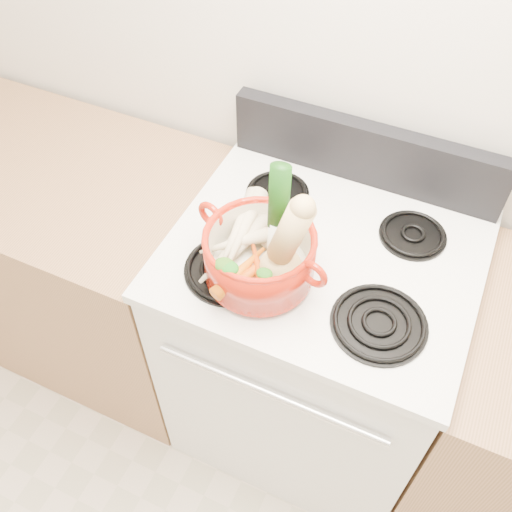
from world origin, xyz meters
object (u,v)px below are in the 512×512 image
at_px(dutch_oven, 260,255).
at_px(leek, 277,218).
at_px(squash, 282,243).
at_px(stove_body, 310,350).

relative_size(dutch_oven, leek, 0.85).
bearing_deg(dutch_oven, squash, -0.73).
bearing_deg(leek, squash, -61.41).
bearing_deg(stove_body, squash, -108.62).
distance_m(dutch_oven, squash, 0.11).
xyz_separation_m(dutch_oven, squash, (0.06, -0.01, 0.09)).
distance_m(squash, leek, 0.06).
bearing_deg(dutch_oven, leek, 53.42).
relative_size(squash, leek, 0.83).
distance_m(stove_body, squash, 0.68).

